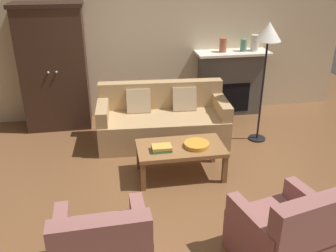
{
  "coord_description": "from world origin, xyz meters",
  "views": [
    {
      "loc": [
        -0.58,
        -3.7,
        2.61
      ],
      "look_at": [
        0.17,
        0.7,
        0.55
      ],
      "focal_mm": 39.75,
      "sensor_mm": 36.0,
      "label": 1
    }
  ],
  "objects_px": {
    "couch": "(163,121)",
    "coffee_table": "(181,150)",
    "mantel_vase_terracotta": "(223,45)",
    "mantel_vase_cream": "(255,43)",
    "armchair_near_right": "(285,236)",
    "armoire": "(54,68)",
    "floor_lamp": "(268,39)",
    "book_stack": "(162,148)",
    "mantel_vase_jade": "(243,45)",
    "fireplace": "(230,82)",
    "fruit_bowl": "(197,145)"
  },
  "relations": [
    {
      "from": "couch",
      "to": "coffee_table",
      "type": "distance_m",
      "value": 1.03
    },
    {
      "from": "mantel_vase_terracotta",
      "to": "mantel_vase_cream",
      "type": "distance_m",
      "value": 0.56
    },
    {
      "from": "mantel_vase_cream",
      "to": "armchair_near_right",
      "type": "height_order",
      "value": "mantel_vase_cream"
    },
    {
      "from": "armoire",
      "to": "coffee_table",
      "type": "distance_m",
      "value": 2.58
    },
    {
      "from": "floor_lamp",
      "to": "couch",
      "type": "bearing_deg",
      "value": 171.73
    },
    {
      "from": "book_stack",
      "to": "mantel_vase_jade",
      "type": "xyz_separation_m",
      "value": [
        1.72,
        2.0,
        0.77
      ]
    },
    {
      "from": "fireplace",
      "to": "floor_lamp",
      "type": "distance_m",
      "value": 1.5
    },
    {
      "from": "armchair_near_right",
      "to": "floor_lamp",
      "type": "distance_m",
      "value": 2.87
    },
    {
      "from": "fireplace",
      "to": "mantel_vase_jade",
      "type": "xyz_separation_m",
      "value": [
        0.18,
        -0.02,
        0.65
      ]
    },
    {
      "from": "book_stack",
      "to": "couch",
      "type": "bearing_deg",
      "value": 80.54
    },
    {
      "from": "armoire",
      "to": "armchair_near_right",
      "type": "relative_size",
      "value": 2.14
    },
    {
      "from": "mantel_vase_cream",
      "to": "fruit_bowl",
      "type": "bearing_deg",
      "value": -126.67
    },
    {
      "from": "armoire",
      "to": "mantel_vase_jade",
      "type": "distance_m",
      "value": 3.14
    },
    {
      "from": "mantel_vase_terracotta",
      "to": "mantel_vase_cream",
      "type": "xyz_separation_m",
      "value": [
        0.56,
        0.0,
        0.02
      ]
    },
    {
      "from": "mantel_vase_jade",
      "to": "armchair_near_right",
      "type": "height_order",
      "value": "mantel_vase_jade"
    },
    {
      "from": "fruit_bowl",
      "to": "floor_lamp",
      "type": "xyz_separation_m",
      "value": [
        1.19,
        0.86,
        1.11
      ]
    },
    {
      "from": "mantel_vase_jade",
      "to": "floor_lamp",
      "type": "height_order",
      "value": "floor_lamp"
    },
    {
      "from": "floor_lamp",
      "to": "mantel_vase_cream",
      "type": "bearing_deg",
      "value": 75.88
    },
    {
      "from": "couch",
      "to": "mantel_vase_terracotta",
      "type": "xyz_separation_m",
      "value": [
        1.17,
        0.9,
        0.92
      ]
    },
    {
      "from": "fruit_bowl",
      "to": "armchair_near_right",
      "type": "bearing_deg",
      "value": -75.11
    },
    {
      "from": "mantel_vase_terracotta",
      "to": "mantel_vase_cream",
      "type": "relative_size",
      "value": 0.88
    },
    {
      "from": "coffee_table",
      "to": "book_stack",
      "type": "height_order",
      "value": "book_stack"
    },
    {
      "from": "coffee_table",
      "to": "armchair_near_right",
      "type": "relative_size",
      "value": 1.19
    },
    {
      "from": "fireplace",
      "to": "mantel_vase_jade",
      "type": "distance_m",
      "value": 0.68
    },
    {
      "from": "fireplace",
      "to": "armchair_near_right",
      "type": "relative_size",
      "value": 1.36
    },
    {
      "from": "couch",
      "to": "armchair_near_right",
      "type": "distance_m",
      "value": 2.77
    },
    {
      "from": "armchair_near_right",
      "to": "fruit_bowl",
      "type": "bearing_deg",
      "value": 104.89
    },
    {
      "from": "fruit_bowl",
      "to": "armoire",
      "type": "bearing_deg",
      "value": 134.37
    },
    {
      "from": "couch",
      "to": "mantel_vase_terracotta",
      "type": "relative_size",
      "value": 8.35
    },
    {
      "from": "fireplace",
      "to": "mantel_vase_jade",
      "type": "relative_size",
      "value": 6.11
    },
    {
      "from": "mantel_vase_cream",
      "to": "fireplace",
      "type": "bearing_deg",
      "value": 177.3
    },
    {
      "from": "book_stack",
      "to": "mantel_vase_jade",
      "type": "distance_m",
      "value": 2.74
    },
    {
      "from": "coffee_table",
      "to": "mantel_vase_jade",
      "type": "distance_m",
      "value": 2.57
    },
    {
      "from": "armchair_near_right",
      "to": "armoire",
      "type": "bearing_deg",
      "value": 123.09
    },
    {
      "from": "coffee_table",
      "to": "mantel_vase_cream",
      "type": "relative_size",
      "value": 4.1
    },
    {
      "from": "mantel_vase_jade",
      "to": "floor_lamp",
      "type": "distance_m",
      "value": 1.16
    },
    {
      "from": "fruit_bowl",
      "to": "mantel_vase_cream",
      "type": "distance_m",
      "value": 2.58
    },
    {
      "from": "fireplace",
      "to": "armchair_near_right",
      "type": "bearing_deg",
      "value": -100.32
    },
    {
      "from": "mantel_vase_jade",
      "to": "book_stack",
      "type": "bearing_deg",
      "value": -130.64
    },
    {
      "from": "couch",
      "to": "fruit_bowl",
      "type": "distance_m",
      "value": 1.11
    },
    {
      "from": "couch",
      "to": "fruit_bowl",
      "type": "xyz_separation_m",
      "value": [
        0.27,
        -1.07,
        0.13
      ]
    },
    {
      "from": "fruit_bowl",
      "to": "coffee_table",
      "type": "bearing_deg",
      "value": 168.24
    },
    {
      "from": "mantel_vase_cream",
      "to": "mantel_vase_terracotta",
      "type": "bearing_deg",
      "value": 180.0
    },
    {
      "from": "fruit_bowl",
      "to": "armchair_near_right",
      "type": "height_order",
      "value": "armchair_near_right"
    },
    {
      "from": "fireplace",
      "to": "mantel_vase_terracotta",
      "type": "height_order",
      "value": "mantel_vase_terracotta"
    },
    {
      "from": "armoire",
      "to": "mantel_vase_terracotta",
      "type": "height_order",
      "value": "armoire"
    },
    {
      "from": "couch",
      "to": "armoire",
      "type": "bearing_deg",
      "value": 152.33
    },
    {
      "from": "armoire",
      "to": "floor_lamp",
      "type": "distance_m",
      "value": 3.27
    },
    {
      "from": "fireplace",
      "to": "fruit_bowl",
      "type": "xyz_separation_m",
      "value": [
        -1.08,
        -1.99,
        -0.12
      ]
    },
    {
      "from": "fireplace",
      "to": "couch",
      "type": "distance_m",
      "value": 1.65
    }
  ]
}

